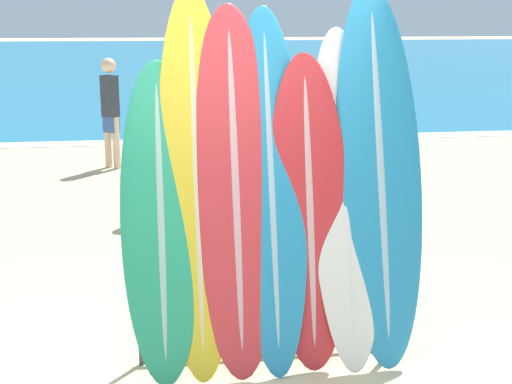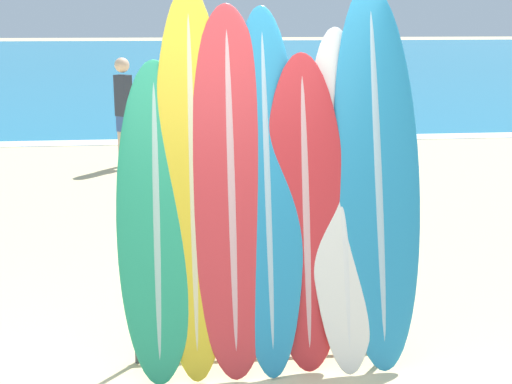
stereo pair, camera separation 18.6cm
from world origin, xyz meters
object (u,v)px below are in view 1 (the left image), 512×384
at_px(surfboard_slot_0, 161,220).
at_px(surfboard_slot_2, 235,188).
at_px(surfboard_slot_3, 271,188).
at_px(surfboard_slot_4, 309,211).
at_px(surfboard_rack, 273,287).
at_px(person_near_water, 347,164).
at_px(person_far_left, 300,105).
at_px(person_mid_beach, 175,134).
at_px(person_far_right, 110,109).
at_px(surfboard_slot_6, 379,173).
at_px(surfboard_slot_1, 196,180).
at_px(surfboard_slot_5, 346,196).

height_order(surfboard_slot_0, surfboard_slot_2, surfboard_slot_2).
distance_m(surfboard_slot_3, surfboard_slot_4, 0.30).
relative_size(surfboard_rack, person_near_water, 1.03).
bearing_deg(surfboard_rack, surfboard_slot_2, 170.01).
xyz_separation_m(surfboard_rack, surfboard_slot_2, (-0.25, 0.04, 0.70)).
bearing_deg(surfboard_slot_4, person_far_left, 78.79).
bearing_deg(person_mid_beach, person_far_left, -88.20).
relative_size(surfboard_slot_0, surfboard_slot_3, 0.85).
bearing_deg(person_far_right, surfboard_slot_3, -36.53).
bearing_deg(person_far_right, surfboard_slot_6, -30.40).
bearing_deg(surfboard_slot_6, surfboard_slot_1, 179.63).
relative_size(surfboard_rack, surfboard_slot_4, 0.88).
distance_m(surfboard_slot_3, person_far_right, 6.81).
bearing_deg(surfboard_slot_3, surfboard_slot_6, 1.56).
distance_m(person_near_water, person_far_right, 5.44).
bearing_deg(surfboard_rack, surfboard_slot_6, 5.11).
height_order(surfboard_slot_4, surfboard_slot_6, surfboard_slot_6).
relative_size(surfboard_slot_5, person_near_water, 1.26).
bearing_deg(person_near_water, person_far_right, 115.37).
xyz_separation_m(surfboard_slot_4, person_far_left, (1.48, 7.47, -0.19)).
height_order(surfboard_slot_1, person_mid_beach, surfboard_slot_1).
distance_m(surfboard_slot_3, surfboard_slot_5, 0.52).
distance_m(surfboard_slot_4, person_near_water, 2.00).
bearing_deg(surfboard_slot_4, surfboard_rack, 179.63).
xyz_separation_m(surfboard_slot_0, person_far_right, (-0.69, 6.70, -0.09)).
bearing_deg(person_mid_beach, surfboard_slot_5, 139.18).
bearing_deg(person_far_left, surfboard_slot_4, 103.92).
xyz_separation_m(surfboard_slot_0, surfboard_slot_4, (1.00, 0.00, 0.02)).
xyz_separation_m(surfboard_rack, person_near_water, (1.02, 1.84, 0.46)).
bearing_deg(person_near_water, surfboard_slot_3, -121.25).
relative_size(surfboard_rack, surfboard_slot_0, 0.90).
distance_m(surfboard_slot_0, surfboard_slot_6, 1.52).
distance_m(surfboard_slot_6, person_far_right, 6.99).
height_order(person_near_water, person_far_right, person_near_water).
height_order(person_near_water, person_far_left, person_near_water).
bearing_deg(surfboard_slot_5, surfboard_slot_4, -171.90).
height_order(surfboard_slot_3, surfboard_slot_4, surfboard_slot_3).
distance_m(surfboard_rack, surfboard_slot_5, 0.80).
relative_size(surfboard_slot_1, person_far_right, 1.48).
distance_m(surfboard_slot_4, person_far_right, 6.91).
height_order(surfboard_slot_3, surfboard_slot_6, surfboard_slot_6).
relative_size(surfboard_slot_1, surfboard_slot_4, 1.21).
bearing_deg(surfboard_slot_0, person_far_left, 71.67).
distance_m(surfboard_slot_2, person_mid_beach, 3.93).
height_order(surfboard_slot_6, person_mid_beach, surfboard_slot_6).
bearing_deg(surfboard_slot_0, surfboard_slot_1, 18.11).
bearing_deg(person_far_left, surfboard_slot_1, 98.33).
distance_m(surfboard_slot_4, person_mid_beach, 4.04).
bearing_deg(surfboard_slot_1, person_mid_beach, 90.26).
bearing_deg(surfboard_rack, surfboard_slot_5, 3.98).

